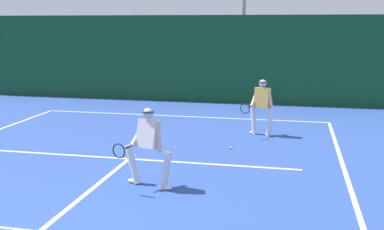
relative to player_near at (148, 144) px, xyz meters
name	(u,v)px	position (x,y,z in m)	size (l,w,h in m)	color
court_line_baseline_far	(181,116)	(-1.05, 7.10, -0.87)	(9.97, 0.10, 0.01)	white
court_line_service	(129,159)	(-1.05, 1.75, -0.87)	(8.12, 0.10, 0.01)	white
court_line_centre	(75,202)	(-1.05, -1.11, -0.87)	(0.10, 6.40, 0.01)	white
player_near	(148,144)	(0.00, 0.00, 0.00)	(1.12, 0.88, 1.60)	silver
player_far	(262,105)	(1.87, 4.90, 0.02)	(0.96, 0.87, 1.63)	silver
tennis_ball	(231,148)	(1.23, 3.16, -0.84)	(0.07, 0.07, 0.07)	#D1E033
back_fence_windscreen	(200,59)	(-1.05, 10.29, 0.88)	(21.19, 0.12, 3.52)	#144425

